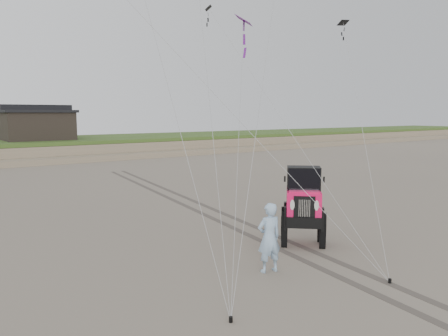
{
  "coord_description": "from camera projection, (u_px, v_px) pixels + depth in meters",
  "views": [
    {
      "loc": [
        -8.46,
        -7.46,
        4.22
      ],
      "look_at": [
        -0.76,
        3.0,
        2.6
      ],
      "focal_mm": 35.0,
      "sensor_mm": 36.0,
      "label": 1
    }
  ],
  "objects": [
    {
      "name": "jeep",
      "position": [
        303.0,
        214.0,
        13.99
      ],
      "size": [
        5.44,
        5.55,
        2.02
      ],
      "primitive_type": null,
      "rotation": [
        0.0,
        0.0,
        -0.76
      ],
      "color": "#E61151",
      "rests_on": "ground"
    },
    {
      "name": "stake_main",
      "position": [
        231.0,
        320.0,
        8.87
      ],
      "size": [
        0.08,
        0.08,
        0.12
      ],
      "primitive_type": "cylinder",
      "color": "black",
      "rests_on": "ground"
    },
    {
      "name": "dune_ridge",
      "position": [
        15.0,
        150.0,
        41.33
      ],
      "size": [
        160.0,
        14.25,
        1.73
      ],
      "color": "#7A6B54",
      "rests_on": "ground"
    },
    {
      "name": "man",
      "position": [
        269.0,
        238.0,
        11.61
      ],
      "size": [
        0.76,
        0.57,
        1.89
      ],
      "primitive_type": "imported",
      "rotation": [
        0.0,
        0.0,
        2.95
      ],
      "color": "#7E98C3",
      "rests_on": "ground"
    },
    {
      "name": "ground",
      "position": [
        315.0,
        275.0,
        11.46
      ],
      "size": [
        160.0,
        160.0,
        0.0
      ],
      "primitive_type": "plane",
      "color": "#6B6054",
      "rests_on": "ground"
    },
    {
      "name": "tire_tracks",
      "position": [
        207.0,
        211.0,
        19.03
      ],
      "size": [
        5.22,
        29.74,
        0.01
      ],
      "color": "#4C443D",
      "rests_on": "ground"
    },
    {
      "name": "cabin",
      "position": [
        37.0,
        124.0,
        41.81
      ],
      "size": [
        6.4,
        5.4,
        3.35
      ],
      "color": "black",
      "rests_on": "dune_ridge"
    },
    {
      "name": "stake_aux",
      "position": [
        390.0,
        281.0,
        10.92
      ],
      "size": [
        0.08,
        0.08,
        0.12
      ],
      "primitive_type": "cylinder",
      "color": "black",
      "rests_on": "ground"
    }
  ]
}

